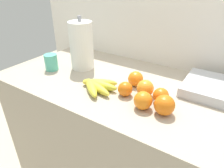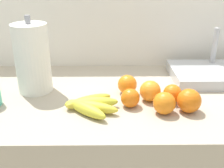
{
  "view_description": "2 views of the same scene",
  "coord_description": "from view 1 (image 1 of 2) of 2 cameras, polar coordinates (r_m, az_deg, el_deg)",
  "views": [
    {
      "loc": [
        0.2,
        -0.77,
        1.4
      ],
      "look_at": [
        -0.24,
        -0.1,
        0.97
      ],
      "focal_mm": 32.25,
      "sensor_mm": 36.0,
      "label": 1
    },
    {
      "loc": [
        -0.24,
        -0.92,
        1.37
      ],
      "look_at": [
        -0.23,
        -0.09,
        1.01
      ],
      "focal_mm": 43.06,
      "sensor_mm": 36.0,
      "label": 2
    }
  ],
  "objects": [
    {
      "name": "orange_front",
      "position": [
        0.88,
        3.76,
        -1.42
      ],
      "size": [
        0.07,
        0.07,
        0.07
      ],
      "primitive_type": "sphere",
      "color": "orange",
      "rests_on": "counter"
    },
    {
      "name": "wall_back",
      "position": [
        1.36,
        19.12,
        -6.7
      ],
      "size": [
        2.1,
        0.06,
        1.3
      ],
      "primitive_type": "cube",
      "color": "silver",
      "rests_on": "ground"
    },
    {
      "name": "banana_bunch",
      "position": [
        0.94,
        -4.34,
        -0.43
      ],
      "size": [
        0.19,
        0.18,
        0.04
      ],
      "color": "gold",
      "rests_on": "counter"
    },
    {
      "name": "orange_far_right",
      "position": [
        0.97,
        6.69,
        1.47
      ],
      "size": [
        0.07,
        0.07,
        0.07
      ],
      "primitive_type": "sphere",
      "color": "orange",
      "rests_on": "counter"
    },
    {
      "name": "paper_towel_roll",
      "position": [
        1.14,
        -8.63,
        10.71
      ],
      "size": [
        0.13,
        0.13,
        0.29
      ],
      "color": "white",
      "rests_on": "counter"
    },
    {
      "name": "mug",
      "position": [
        1.18,
        -16.85,
        5.93
      ],
      "size": [
        0.07,
        0.07,
        0.09
      ],
      "primitive_type": "cylinder",
      "color": "#56BFA3",
      "rests_on": "counter"
    },
    {
      "name": "counter",
      "position": [
        1.23,
        12.87,
        -22.09
      ],
      "size": [
        1.7,
        0.63,
        0.93
      ],
      "primitive_type": "cube",
      "color": "#ADA08C",
      "rests_on": "ground"
    },
    {
      "name": "orange_back_left",
      "position": [
        0.89,
        9.37,
        -1.23
      ],
      "size": [
        0.08,
        0.08,
        0.08
      ],
      "primitive_type": "sphere",
      "color": "orange",
      "rests_on": "counter"
    },
    {
      "name": "orange_center",
      "position": [
        0.81,
        8.77,
        -4.64
      ],
      "size": [
        0.07,
        0.07,
        0.07
      ],
      "primitive_type": "sphere",
      "color": "orange",
      "rests_on": "counter"
    },
    {
      "name": "orange_right",
      "position": [
        0.79,
        14.64,
        -5.81
      ],
      "size": [
        0.08,
        0.08,
        0.08
      ],
      "primitive_type": "sphere",
      "color": "orange",
      "rests_on": "counter"
    },
    {
      "name": "orange_back_right",
      "position": [
        0.86,
        13.67,
        -3.22
      ],
      "size": [
        0.07,
        0.07,
        0.07
      ],
      "primitive_type": "sphere",
      "color": "orange",
      "rests_on": "counter"
    }
  ]
}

